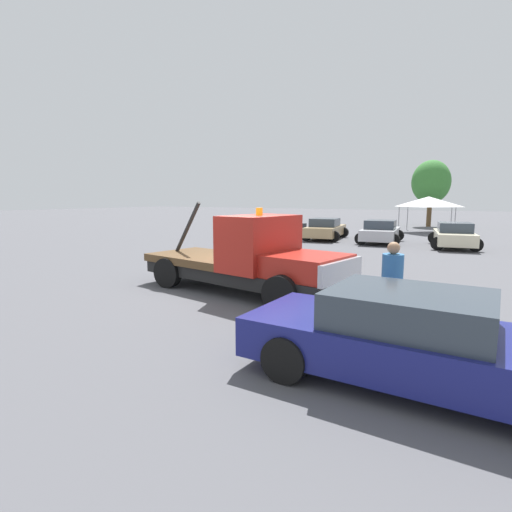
% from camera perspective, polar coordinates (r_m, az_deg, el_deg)
% --- Properties ---
extents(ground_plane, '(160.00, 160.00, 0.00)m').
position_cam_1_polar(ground_plane, '(11.33, -2.19, -5.07)').
color(ground_plane, '#545459').
extents(tow_truck, '(6.47, 2.99, 2.51)m').
position_cam_1_polar(tow_truck, '(10.90, -0.72, -0.62)').
color(tow_truck, black).
rests_on(tow_truck, ground).
extents(foreground_car, '(5.15, 2.12, 1.34)m').
position_cam_1_polar(foreground_car, '(6.11, 22.70, -11.19)').
color(foreground_car, navy).
rests_on(foreground_car, ground).
extents(person_near_truck, '(0.40, 0.40, 1.80)m').
position_cam_1_polar(person_near_truck, '(8.13, 18.86, -3.39)').
color(person_near_truck, '#475B84').
rests_on(person_near_truck, ground).
extents(parked_car_charcoal, '(3.05, 5.13, 1.34)m').
position_cam_1_polar(parked_car_charcoal, '(26.92, 2.60, 4.12)').
color(parked_car_charcoal, '#2D2D33').
rests_on(parked_car_charcoal, ground).
extents(parked_car_tan, '(2.82, 4.72, 1.34)m').
position_cam_1_polar(parked_car_tan, '(25.77, 9.87, 3.81)').
color(parked_car_tan, tan).
rests_on(parked_car_tan, ground).
extents(parked_car_silver, '(2.75, 4.44, 1.34)m').
position_cam_1_polar(parked_car_silver, '(24.47, 17.35, 3.32)').
color(parked_car_silver, '#B7B7BC').
rests_on(parked_car_silver, ground).
extents(parked_car_cream, '(2.87, 4.75, 1.34)m').
position_cam_1_polar(parked_car_cream, '(23.63, 26.43, 2.66)').
color(parked_car_cream, beige).
rests_on(parked_car_cream, ground).
extents(canopy_tent_white, '(3.58, 3.58, 2.71)m').
position_cam_1_polar(canopy_tent_white, '(32.89, 23.43, 7.13)').
color(canopy_tent_white, '#9E9EA3').
rests_on(canopy_tent_white, ground).
extents(tree_left, '(3.35, 3.35, 5.98)m').
position_cam_1_polar(tree_left, '(39.88, 23.73, 9.63)').
color(tree_left, brown).
rests_on(tree_left, ground).
extents(traffic_cone, '(0.40, 0.40, 0.55)m').
position_cam_1_polar(traffic_cone, '(17.05, 1.17, 0.34)').
color(traffic_cone, black).
rests_on(traffic_cone, ground).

